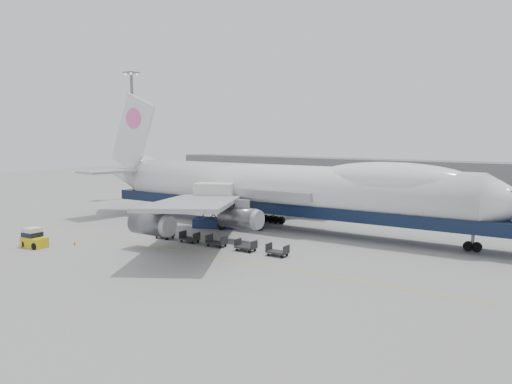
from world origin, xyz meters
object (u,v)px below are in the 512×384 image
Objects in this scene: airliner at (285,189)px; baggage_tug at (34,239)px; ground_worker at (23,239)px; catering_truck at (215,203)px.

airliner is 21.16× the size of baggage_tug.
airliner is 33.56m from ground_worker.
catering_truck is at bearing -153.06° from airliner.
ground_worker is (-11.74, -21.63, -2.66)m from catering_truck.
airliner is at bearing -31.01° from ground_worker.
ground_worker is (-20.53, -26.10, -4.81)m from airliner.
baggage_tug is (-9.87, -21.44, -2.46)m from catering_truck.
airliner is 32.27m from baggage_tug.
baggage_tug is 1.89m from ground_worker.
airliner is 41.24× the size of ground_worker.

